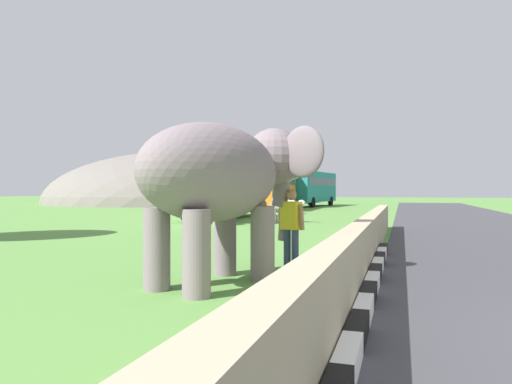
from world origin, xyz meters
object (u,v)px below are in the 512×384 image
at_px(elephant, 226,176).
at_px(bus_orange, 271,185).
at_px(cow_far, 261,206).
at_px(person_handler, 291,224).
at_px(bus_white, 225,183).
at_px(cow_near, 285,205).
at_px(bus_teal, 311,186).
at_px(cow_mid, 216,207).

relative_size(elephant, bus_orange, 0.44).
relative_size(elephant, cow_far, 2.11).
distance_m(person_handler, bus_white, 17.47).
bearing_deg(bus_white, cow_near, -116.56).
height_order(bus_teal, cow_far, bus_teal).
height_order(elephant, cow_mid, elephant).
distance_m(bus_orange, cow_mid, 17.78).
relative_size(person_handler, bus_orange, 0.18).
relative_size(bus_white, cow_near, 4.92).
xyz_separation_m(bus_orange, bus_teal, (9.71, -1.61, 0.00)).
relative_size(elephant, cow_near, 2.12).
bearing_deg(person_handler, bus_orange, 16.49).
bearing_deg(cow_near, cow_far, 129.66).
bearing_deg(cow_far, cow_mid, 146.50).
bearing_deg(bus_orange, elephant, -165.82).
distance_m(cow_near, cow_far, 1.35).
distance_m(bus_white, cow_far, 4.37).
relative_size(bus_orange, cow_mid, 4.75).
bearing_deg(bus_white, cow_far, -133.62).
bearing_deg(bus_teal, cow_far, -175.04).
relative_size(elephant, bus_white, 0.43).
relative_size(cow_mid, cow_far, 1.00).
xyz_separation_m(person_handler, bus_teal, (37.86, 6.72, 1.16)).
bearing_deg(cow_mid, elephant, -156.83).
relative_size(elephant, bus_teal, 0.41).
bearing_deg(bus_teal, cow_near, -172.44).
height_order(bus_white, cow_mid, bus_white).
bearing_deg(cow_mid, bus_white, 16.82).
bearing_deg(elephant, bus_white, 21.34).
relative_size(elephant, cow_mid, 2.11).
bearing_deg(person_handler, bus_white, 25.78).
distance_m(bus_teal, cow_far, 25.18).
height_order(person_handler, bus_white, bus_white).
relative_size(elephant, person_handler, 2.46).
distance_m(elephant, cow_far, 14.96).
distance_m(bus_orange, bus_teal, 9.85).
height_order(person_handler, cow_near, person_handler).
height_order(bus_teal, cow_mid, bus_teal).
relative_size(bus_teal, cow_far, 5.09).
relative_size(bus_teal, cow_near, 5.11).
height_order(person_handler, cow_far, person_handler).
height_order(bus_white, cow_near, bus_white).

